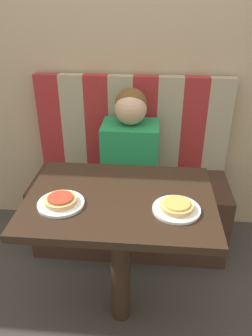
{
  "coord_description": "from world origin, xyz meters",
  "views": [
    {
      "loc": [
        0.13,
        -1.2,
        1.57
      ],
      "look_at": [
        0.0,
        0.31,
        0.75
      ],
      "focal_mm": 35.0,
      "sensor_mm": 36.0,
      "label": 1
    }
  ],
  "objects_px": {
    "person": "(130,140)",
    "pizza_left": "(61,200)",
    "plate_right": "(176,209)",
    "pizza_right": "(177,206)",
    "plate_left": "(61,203)"
  },
  "relations": [
    {
      "from": "person",
      "to": "pizza_left",
      "type": "height_order",
      "value": "person"
    },
    {
      "from": "plate_right",
      "to": "pizza_left",
      "type": "relative_size",
      "value": 1.44
    },
    {
      "from": "plate_left",
      "to": "pizza_left",
      "type": "bearing_deg",
      "value": 45.0
    },
    {
      "from": "plate_left",
      "to": "pizza_left",
      "type": "distance_m",
      "value": 0.02
    },
    {
      "from": "plate_right",
      "to": "pizza_left",
      "type": "bearing_deg",
      "value": 180.0
    },
    {
      "from": "plate_right",
      "to": "pizza_right",
      "type": "xyz_separation_m",
      "value": [
        -0.0,
        0.0,
        0.02
      ]
    },
    {
      "from": "plate_left",
      "to": "pizza_left",
      "type": "height_order",
      "value": "pizza_left"
    },
    {
      "from": "plate_left",
      "to": "pizza_right",
      "type": "xyz_separation_m",
      "value": [
        0.49,
        0.0,
        0.02
      ]
    },
    {
      "from": "person",
      "to": "pizza_right",
      "type": "height_order",
      "value": "person"
    },
    {
      "from": "pizza_right",
      "to": "plate_left",
      "type": "bearing_deg",
      "value": -180.0
    },
    {
      "from": "person",
      "to": "pizza_left",
      "type": "distance_m",
      "value": 0.75
    },
    {
      "from": "person",
      "to": "plate_left",
      "type": "distance_m",
      "value": 0.75
    },
    {
      "from": "person",
      "to": "plate_right",
      "type": "distance_m",
      "value": 0.75
    },
    {
      "from": "person",
      "to": "plate_left",
      "type": "relative_size",
      "value": 2.96
    },
    {
      "from": "person",
      "to": "pizza_left",
      "type": "relative_size",
      "value": 4.27
    }
  ]
}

